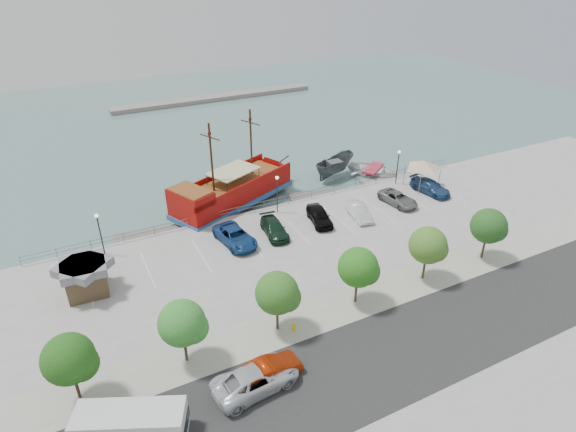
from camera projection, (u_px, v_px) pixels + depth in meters
name	position (u px, v px, depth m)	size (l,w,h in m)	color
ground	(306.00, 249.00, 47.64)	(160.00, 160.00, 0.00)	slate
land_slab	(463.00, 402.00, 31.11)	(100.00, 58.00, 1.20)	gray
street	(413.00, 345.00, 34.70)	(100.00, 8.00, 0.04)	#262626
sidewalk	(365.00, 298.00, 39.37)	(100.00, 4.00, 0.05)	gray
seawall_railing	(272.00, 203.00, 52.97)	(50.00, 0.06, 1.00)	slate
far_shore	(215.00, 98.00, 94.21)	(40.00, 3.00, 0.80)	gray
pirate_ship	(241.00, 188.00, 55.47)	(17.77, 11.35, 11.13)	#A00C08
patrol_boat	(334.00, 168.00, 61.93)	(2.51, 6.67, 2.58)	#44484C
speedboat	(373.00, 171.00, 62.59)	(4.63, 6.48, 1.34)	white
dock_west	(150.00, 236.00, 49.44)	(7.13, 2.04, 0.41)	slate
dock_mid	(320.00, 196.00, 57.44)	(7.29, 2.08, 0.42)	#66635E
dock_east	(388.00, 180.00, 61.43)	(7.25, 2.07, 0.41)	gray
shed	(85.00, 277.00, 39.39)	(3.68, 3.68, 2.87)	brown
canopy_tent	(424.00, 161.00, 56.13)	(4.75, 4.75, 3.87)	slate
street_van	(256.00, 378.00, 30.99)	(2.69, 5.84, 1.62)	silver
street_sedan	(269.00, 370.00, 31.70)	(1.58, 4.53, 1.49)	#AD2604
shuttle_bus	(131.00, 426.00, 27.61)	(6.70, 4.67, 2.23)	silver
fire_hydrant	(294.00, 327.00, 35.78)	(0.25, 0.25, 0.74)	#F1BC00
lamp_post_left	(99.00, 227.00, 43.65)	(0.36, 0.36, 4.28)	black
lamp_post_mid	(277.00, 188.00, 50.78)	(0.36, 0.36, 4.28)	black
lamp_post_right	(398.00, 161.00, 57.12)	(0.36, 0.36, 4.28)	black
tree_a	(71.00, 360.00, 29.05)	(3.30, 3.20, 5.00)	#473321
tree_b	(184.00, 324.00, 31.82)	(3.30, 3.20, 5.00)	#473321
tree_c	(279.00, 294.00, 34.60)	(3.30, 3.20, 5.00)	#473321
tree_d	(360.00, 268.00, 37.37)	(3.30, 3.20, 5.00)	#473321
tree_e	(430.00, 246.00, 40.14)	(3.30, 3.20, 5.00)	#473321
tree_f	(490.00, 227.00, 42.92)	(3.30, 3.20, 5.00)	#473321
parked_car_c	(235.00, 237.00, 46.32)	(2.55, 5.52, 1.54)	navy
parked_car_d	(274.00, 228.00, 47.80)	(1.96, 4.82, 1.40)	black
parked_car_e	(319.00, 216.00, 49.86)	(1.87, 4.65, 1.58)	black
parked_car_f	(359.00, 211.00, 50.89)	(1.51, 4.34, 1.43)	white
parked_car_g	(398.00, 199.00, 53.56)	(2.23, 4.82, 1.34)	slate
parked_car_h	(430.00, 187.00, 56.01)	(2.09, 5.14, 1.49)	navy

